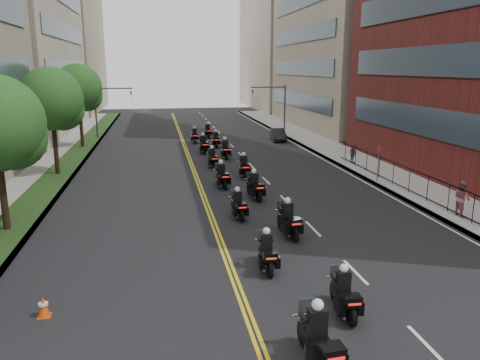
% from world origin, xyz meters
% --- Properties ---
extents(ground, '(160.00, 160.00, 0.00)m').
position_xyz_m(ground, '(0.00, 0.00, 0.00)').
color(ground, black).
rests_on(ground, ground).
extents(sidewalk_right, '(4.00, 90.00, 0.15)m').
position_xyz_m(sidewalk_right, '(12.00, 25.00, 0.07)').
color(sidewalk_right, gray).
rests_on(sidewalk_right, ground).
extents(sidewalk_left, '(4.00, 90.00, 0.15)m').
position_xyz_m(sidewalk_left, '(-12.00, 25.00, 0.07)').
color(sidewalk_left, gray).
rests_on(sidewalk_left, ground).
extents(grass_strip, '(2.00, 90.00, 0.04)m').
position_xyz_m(grass_strip, '(-11.20, 25.00, 0.17)').
color(grass_strip, '#1E3714').
rests_on(grass_strip, sidewalk_left).
extents(building_right_tan, '(15.11, 28.00, 30.00)m').
position_xyz_m(building_right_tan, '(21.48, 48.00, 15.00)').
color(building_right_tan, gray).
rests_on(building_right_tan, ground).
extents(building_right_far, '(15.00, 28.00, 26.00)m').
position_xyz_m(building_right_far, '(21.50, 78.00, 13.00)').
color(building_right_far, gray).
rests_on(building_right_far, ground).
extents(building_left_far, '(16.00, 28.00, 26.00)m').
position_xyz_m(building_left_far, '(-22.00, 78.00, 13.00)').
color(building_left_far, gray).
rests_on(building_left_far, ground).
extents(iron_fence, '(0.05, 28.00, 1.50)m').
position_xyz_m(iron_fence, '(11.00, 12.00, 0.90)').
color(iron_fence, black).
rests_on(iron_fence, sidewalk_right).
extents(street_trees, '(4.40, 38.40, 7.98)m').
position_xyz_m(street_trees, '(-11.05, 18.61, 5.13)').
color(street_trees, black).
rests_on(street_trees, ground).
extents(traffic_signal_right, '(4.09, 0.20, 5.60)m').
position_xyz_m(traffic_signal_right, '(9.54, 42.00, 3.70)').
color(traffic_signal_right, '#3F3F44').
rests_on(traffic_signal_right, ground).
extents(traffic_signal_left, '(4.09, 0.20, 5.60)m').
position_xyz_m(traffic_signal_left, '(-9.54, 42.00, 3.70)').
color(traffic_signal_left, '#3F3F44').
rests_on(traffic_signal_left, ground).
extents(motorcycle_0, '(0.64, 2.53, 1.87)m').
position_xyz_m(motorcycle_0, '(-0.16, -0.31, 0.74)').
color(motorcycle_0, black).
rests_on(motorcycle_0, ground).
extents(motorcycle_1, '(0.53, 2.23, 1.64)m').
position_xyz_m(motorcycle_1, '(1.54, 2.13, 0.65)').
color(motorcycle_1, black).
rests_on(motorcycle_1, ground).
extents(motorcycle_2, '(0.54, 2.25, 1.66)m').
position_xyz_m(motorcycle_2, '(-0.08, 5.84, 0.65)').
color(motorcycle_2, black).
rests_on(motorcycle_2, ground).
extents(motorcycle_3, '(0.67, 2.47, 1.82)m').
position_xyz_m(motorcycle_3, '(1.74, 9.24, 0.72)').
color(motorcycle_3, black).
rests_on(motorcycle_3, ground).
extents(motorcycle_4, '(0.58, 2.22, 1.64)m').
position_xyz_m(motorcycle_4, '(-0.09, 12.30, 0.65)').
color(motorcycle_4, black).
rests_on(motorcycle_4, ground).
extents(motorcycle_5, '(0.72, 2.45, 1.81)m').
position_xyz_m(motorcycle_5, '(1.49, 15.69, 0.71)').
color(motorcycle_5, black).
rests_on(motorcycle_5, ground).
extents(motorcycle_6, '(0.71, 2.44, 1.80)m').
position_xyz_m(motorcycle_6, '(-0.06, 18.78, 0.71)').
color(motorcycle_6, black).
rests_on(motorcycle_6, ground).
extents(motorcycle_7, '(0.59, 2.40, 1.77)m').
position_xyz_m(motorcycle_7, '(1.91, 21.41, 0.70)').
color(motorcycle_7, black).
rests_on(motorcycle_7, ground).
extents(motorcycle_8, '(0.61, 2.31, 1.70)m').
position_xyz_m(motorcycle_8, '(0.08, 25.04, 0.67)').
color(motorcycle_8, black).
rests_on(motorcycle_8, ground).
extents(motorcycle_9, '(0.60, 2.49, 1.84)m').
position_xyz_m(motorcycle_9, '(1.62, 28.56, 0.73)').
color(motorcycle_9, black).
rests_on(motorcycle_9, ground).
extents(motorcycle_10, '(0.68, 2.50, 1.85)m').
position_xyz_m(motorcycle_10, '(-0.00, 31.37, 0.73)').
color(motorcycle_10, black).
rests_on(motorcycle_10, ground).
extents(motorcycle_11, '(0.54, 2.33, 1.72)m').
position_xyz_m(motorcycle_11, '(1.53, 34.35, 0.68)').
color(motorcycle_11, black).
rests_on(motorcycle_11, ground).
extents(motorcycle_12, '(0.58, 2.31, 1.70)m').
position_xyz_m(motorcycle_12, '(-0.27, 37.56, 0.67)').
color(motorcycle_12, black).
rests_on(motorcycle_12, ground).
extents(motorcycle_13, '(0.53, 2.32, 1.71)m').
position_xyz_m(motorcycle_13, '(1.47, 40.94, 0.68)').
color(motorcycle_13, black).
rests_on(motorcycle_13, ground).
extents(parked_sedan, '(1.81, 4.01, 1.28)m').
position_xyz_m(parked_sedan, '(8.57, 37.40, 0.64)').
color(parked_sedan, black).
rests_on(parked_sedan, ground).
extents(pedestrian_b, '(0.75, 0.93, 1.85)m').
position_xyz_m(pedestrian_b, '(11.20, 10.21, 1.08)').
color(pedestrian_b, '#8F4E59').
rests_on(pedestrian_b, sidewalk_right).
extents(pedestrian_c, '(0.55, 0.93, 1.48)m').
position_xyz_m(pedestrian_c, '(11.20, 23.98, 0.89)').
color(pedestrian_c, '#44434B').
rests_on(pedestrian_c, sidewalk_right).
extents(traffic_cone, '(0.40, 0.40, 0.66)m').
position_xyz_m(traffic_cone, '(-7.76, 3.62, 0.32)').
color(traffic_cone, '#DF450B').
rests_on(traffic_cone, ground).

